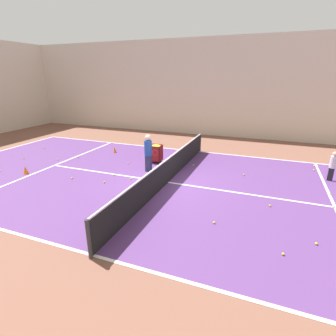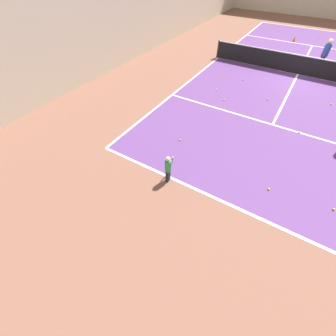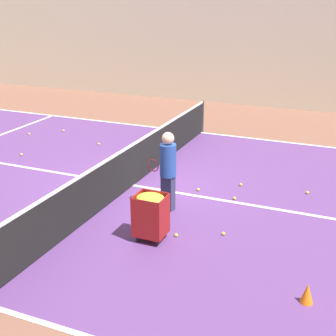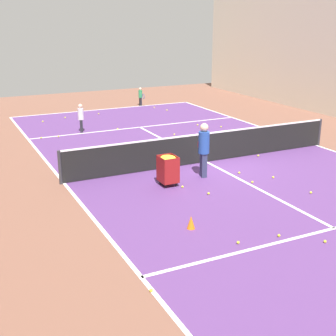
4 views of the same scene
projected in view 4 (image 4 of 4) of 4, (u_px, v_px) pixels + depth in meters
The scene contains 39 objects.
ground_plane at pixel (206, 162), 16.62m from camera, with size 35.75×35.75×0.00m, color brown.
court_playing_area at pixel (206, 162), 16.62m from camera, with size 10.22×22.20×0.00m.
line_baseline_near at pixel (105, 109), 26.10m from camera, with size 10.22×0.10×0.00m, color white.
line_sideline_left at pixel (316, 145), 18.75m from camera, with size 0.10×22.20×0.00m, color white.
line_sideline_right at pixel (64, 183), 14.48m from camera, with size 0.10×22.20×0.00m, color white.
line_service_near at pixel (140, 127), 21.83m from camera, with size 10.22×0.10×0.00m, color white.
line_service_far at pixel (334, 228), 11.40m from camera, with size 10.22×0.10×0.00m, color white.
line_centre_service at pixel (206, 162), 16.62m from camera, with size 0.10×12.21×0.00m, color white.
tennis_net at pixel (207, 147), 16.45m from camera, with size 10.52×0.10×1.07m.
player_near_baseline at pixel (141, 95), 26.94m from camera, with size 0.22×0.54×1.05m.
coach_at_net at pixel (204, 147), 14.80m from camera, with size 0.42×0.71×1.75m.
child_midcourt at pixel (81, 116), 20.69m from camera, with size 0.32×0.32×1.27m.
ball_cart at pixel (168, 165), 14.13m from camera, with size 0.51×0.58×0.94m.
training_cone_1 at pixel (191, 222), 11.35m from camera, with size 0.20×0.20×0.33m, color orange.
tennis_ball_0 at pixel (182, 187), 14.09m from camera, with size 0.07×0.07×0.07m, color yellow.
tennis_ball_1 at pixel (43, 121), 22.89m from camera, with size 0.07×0.07×0.07m, color yellow.
tennis_ball_2 at pixel (239, 173), 15.36m from camera, with size 0.07×0.07×0.07m, color yellow.
tennis_ball_3 at pixel (209, 193), 13.56m from camera, with size 0.07×0.07×0.07m, color yellow.
tennis_ball_5 at pixel (124, 148), 18.23m from camera, with size 0.07×0.07×0.07m, color yellow.
tennis_ball_6 at pixel (279, 235), 10.95m from camera, with size 0.07×0.07×0.07m, color yellow.
tennis_ball_7 at pixel (58, 136), 20.03m from camera, with size 0.07×0.07×0.07m, color yellow.
tennis_ball_8 at pixel (99, 114), 24.72m from camera, with size 0.07×0.07×0.07m, color yellow.
tennis_ball_9 at pixel (167, 110), 25.66m from camera, with size 0.07×0.07×0.07m, color yellow.
tennis_ball_10 at pixel (151, 290), 8.76m from camera, with size 0.07×0.07×0.07m, color yellow.
tennis_ball_11 at pixel (154, 107), 26.43m from camera, with size 0.07×0.07×0.07m, color yellow.
tennis_ball_12 at pixel (198, 125), 22.16m from camera, with size 0.07×0.07×0.07m, color yellow.
tennis_ball_13 at pixel (137, 167), 15.91m from camera, with size 0.07×0.07×0.07m, color yellow.
tennis_ball_14 at pixel (41, 138), 19.80m from camera, with size 0.07×0.07×0.07m, color yellow.
tennis_ball_15 at pixel (174, 134), 20.37m from camera, with size 0.07×0.07×0.07m, color yellow.
tennis_ball_16 at pixel (221, 127), 21.78m from camera, with size 0.07×0.07×0.07m, color yellow.
tennis_ball_17 at pixel (325, 241), 10.67m from camera, with size 0.07×0.07×0.07m, color yellow.
tennis_ball_19 at pixel (273, 177), 14.93m from camera, with size 0.07×0.07×0.07m, color yellow.
tennis_ball_21 at pixel (228, 138), 19.79m from camera, with size 0.07×0.07×0.07m, color yellow.
tennis_ball_22 at pixel (252, 182), 14.50m from camera, with size 0.07×0.07×0.07m, color yellow.
tennis_ball_23 at pixel (311, 192), 13.64m from camera, with size 0.07×0.07×0.07m, color yellow.
tennis_ball_24 at pixel (118, 129), 21.38m from camera, with size 0.07×0.07×0.07m, color yellow.
tennis_ball_25 at pixel (238, 242), 10.62m from camera, with size 0.07×0.07×0.07m, color yellow.
tennis_ball_26 at pixel (258, 156), 17.26m from camera, with size 0.07×0.07×0.07m, color yellow.
tennis_ball_27 at pixel (65, 118), 23.75m from camera, with size 0.07×0.07×0.07m, color yellow.
Camera 4 is at (8.21, 13.65, 4.92)m, focal length 50.00 mm.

